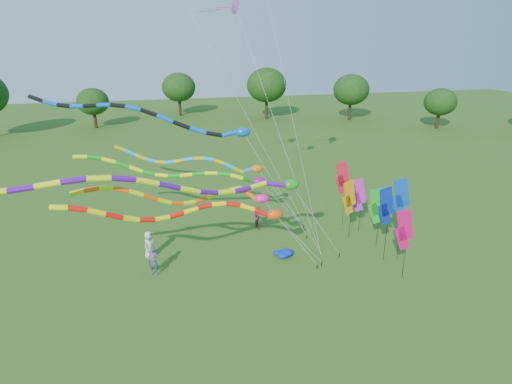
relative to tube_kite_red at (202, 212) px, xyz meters
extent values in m
plane|color=#295115|center=(5.03, -2.41, -4.56)|extent=(160.00, 160.00, 0.00)
cylinder|color=#382314|center=(42.57, 39.08, -3.44)|extent=(0.50, 0.50, 2.25)
ellipsoid|color=#15380F|center=(42.57, 39.08, -0.50)|extent=(4.74, 4.74, 4.03)
cylinder|color=#382314|center=(31.26, 48.78, -3.29)|extent=(0.50, 0.50, 2.53)
ellipsoid|color=#15380F|center=(31.26, 48.78, 0.02)|extent=(5.35, 5.35, 4.55)
cylinder|color=#382314|center=(16.97, 53.10, -3.22)|extent=(0.50, 0.50, 2.67)
ellipsoid|color=#15380F|center=(16.97, 53.10, 0.26)|extent=(5.64, 5.64, 4.79)
cylinder|color=#382314|center=(2.25, 53.12, -3.47)|extent=(0.50, 0.50, 2.17)
ellipsoid|color=#15380F|center=(2.25, 53.12, -0.64)|extent=(4.58, 4.58, 3.90)
cylinder|color=#382314|center=(-12.49, 51.97, -2.81)|extent=(0.50, 0.50, 3.51)
ellipsoid|color=#15380F|center=(-12.49, 51.97, 1.77)|extent=(7.40, 7.40, 6.29)
cylinder|color=black|center=(7.22, 0.71, -4.41)|extent=(0.05, 0.05, 0.30)
cylinder|color=silver|center=(5.65, 0.54, -2.47)|extent=(0.02, 0.02, 4.80)
ellipsoid|color=#F1490C|center=(4.08, 0.38, -0.66)|extent=(0.95, 0.61, 0.61)
cylinder|color=#FE150E|center=(3.33, 0.40, -0.47)|extent=(0.28, 0.28, 0.89)
cylinder|color=#F9F60C|center=(2.54, 0.50, -0.14)|extent=(0.28, 0.28, 0.85)
cylinder|color=#FE150E|center=(1.76, 0.56, 0.09)|extent=(0.28, 0.28, 0.80)
cylinder|color=#F9F60C|center=(0.98, 0.57, 0.17)|extent=(0.28, 0.28, 0.78)
cylinder|color=#FE150E|center=(0.20, 0.52, 0.13)|extent=(0.28, 0.28, 0.78)
cylinder|color=#F9F60C|center=(-0.56, 0.39, 0.01)|extent=(0.28, 0.28, 0.79)
cylinder|color=#FE150E|center=(-1.33, 0.21, -0.10)|extent=(0.28, 0.28, 0.79)
cylinder|color=#F9F60C|center=(-2.08, -0.03, -0.12)|extent=(0.28, 0.28, 0.80)
cylinder|color=#FE150E|center=(-2.83, -0.30, -0.01)|extent=(0.28, 0.28, 0.82)
cylinder|color=#F9F60C|center=(-3.58, -0.57, 0.23)|extent=(0.28, 0.28, 0.86)
cylinder|color=#FE150E|center=(-4.34, -0.82, 0.57)|extent=(0.28, 0.28, 0.87)
cylinder|color=#F9F60C|center=(-5.09, -1.04, 0.93)|extent=(0.28, 0.28, 0.86)
cylinder|color=#FE150E|center=(-5.86, -1.19, 1.23)|extent=(0.28, 0.28, 0.82)
cylinder|color=#F9F60C|center=(-6.63, -1.28, 1.40)|extent=(0.28, 0.28, 0.78)
cylinder|color=black|center=(6.83, 0.42, -4.41)|extent=(0.05, 0.05, 0.30)
cylinder|color=silver|center=(5.06, 0.28, -1.92)|extent=(0.02, 0.02, 5.91)
ellipsoid|color=#F81B80|center=(3.29, 0.15, 0.44)|extent=(0.82, 0.53, 0.53)
cylinder|color=#F4580C|center=(2.59, 0.36, 0.71)|extent=(0.24, 0.24, 1.00)
cylinder|color=#D8EE0C|center=(1.92, 0.58, 0.96)|extent=(0.24, 0.24, 0.65)
cylinder|color=#F4580C|center=(1.27, 0.52, 0.88)|extent=(0.24, 0.24, 0.67)
cylinder|color=#D8EE0C|center=(0.63, 0.39, 0.74)|extent=(0.24, 0.24, 0.68)
cylinder|color=#F4580C|center=(-0.01, 0.21, 0.63)|extent=(0.24, 0.24, 0.68)
cylinder|color=#D8EE0C|center=(-0.65, -0.01, 0.61)|extent=(0.24, 0.24, 0.68)
cylinder|color=#F4580C|center=(-1.28, -0.26, 0.74)|extent=(0.24, 0.24, 0.71)
cylinder|color=#D8EE0C|center=(-1.92, -0.49, 1.00)|extent=(0.24, 0.24, 0.74)
cylinder|color=#F4580C|center=(-2.56, -0.70, 1.33)|extent=(0.24, 0.24, 0.76)
cylinder|color=#D8EE0C|center=(-3.20, -0.85, 1.67)|extent=(0.24, 0.24, 0.73)
cylinder|color=#F4580C|center=(-3.85, -0.95, 1.93)|extent=(0.24, 0.24, 0.68)
cylinder|color=#D8EE0C|center=(-4.50, -0.97, 2.06)|extent=(0.24, 0.24, 0.66)
cylinder|color=#F4580C|center=(-5.16, -0.93, 2.05)|extent=(0.24, 0.24, 0.67)
cylinder|color=#D8EE0C|center=(-5.82, -0.83, 1.93)|extent=(0.24, 0.24, 0.69)
cylinder|color=black|center=(8.72, 1.46, -4.41)|extent=(0.05, 0.05, 0.30)
cylinder|color=silver|center=(6.90, 1.04, -1.66)|extent=(0.02, 0.02, 6.43)
ellipsoid|color=#238B19|center=(5.09, 0.61, 0.96)|extent=(0.95, 0.61, 0.61)
cylinder|color=#530D99|center=(4.20, 0.63, 1.04)|extent=(0.28, 0.28, 1.13)
cylinder|color=#EEFF0D|center=(3.16, 0.56, 1.08)|extent=(0.28, 0.28, 1.03)
cylinder|color=#530D99|center=(2.20, 0.17, 1.05)|extent=(0.28, 0.28, 1.04)
cylinder|color=#EEFF0D|center=(1.25, -0.25, 1.13)|extent=(0.28, 0.28, 1.05)
cylinder|color=#530D99|center=(0.30, -0.67, 1.35)|extent=(0.28, 0.28, 1.08)
cylinder|color=#EEFF0D|center=(-0.65, -1.07, 1.70)|extent=(0.28, 0.28, 1.11)
cylinder|color=#530D99|center=(-1.62, -1.44, 2.10)|extent=(0.28, 0.28, 1.11)
cylinder|color=#EEFF0D|center=(-2.60, -1.74, 2.49)|extent=(0.28, 0.28, 1.08)
cylinder|color=#530D99|center=(-3.59, -1.98, 2.78)|extent=(0.28, 0.28, 1.05)
cylinder|color=#EEFF0D|center=(-4.60, -2.16, 2.94)|extent=(0.28, 0.28, 1.03)
cylinder|color=#530D99|center=(-5.62, -2.28, 2.96)|extent=(0.28, 0.28, 1.03)
cylinder|color=#EEFF0D|center=(-6.65, -2.35, 2.88)|extent=(0.28, 0.28, 1.04)
cylinder|color=#530D99|center=(-7.69, -2.40, 2.78)|extent=(0.28, 0.28, 1.04)
cylinder|color=black|center=(7.60, 4.51, -4.41)|extent=(0.05, 0.05, 0.30)
cylinder|color=silver|center=(5.51, 5.22, -0.69)|extent=(0.02, 0.02, 8.42)
ellipsoid|color=blue|center=(3.43, 5.94, 2.89)|extent=(0.99, 0.64, 0.64)
cylinder|color=blue|center=(2.62, 6.24, 2.76)|extent=(0.29, 0.29, 1.06)
cylinder|color=black|center=(1.63, 6.50, 2.72)|extent=(0.29, 0.29, 1.06)
cylinder|color=blue|center=(0.60, 6.66, 2.98)|extent=(0.29, 0.29, 1.09)
cylinder|color=black|center=(-0.42, 6.85, 3.35)|extent=(0.29, 0.29, 1.11)
cylinder|color=blue|center=(-1.42, 7.08, 3.76)|extent=(0.29, 0.29, 1.11)
cylinder|color=black|center=(-2.40, 7.37, 4.14)|extent=(0.29, 0.29, 1.08)
cylinder|color=blue|center=(-3.36, 7.73, 4.41)|extent=(0.29, 0.29, 1.05)
cylinder|color=black|center=(-4.30, 8.15, 4.54)|extent=(0.29, 0.29, 1.03)
cylinder|color=blue|center=(-5.22, 8.62, 4.53)|extent=(0.29, 0.29, 1.04)
cylinder|color=black|center=(-6.13, 9.13, 4.45)|extent=(0.29, 0.29, 1.05)
cylinder|color=blue|center=(-7.04, 9.65, 4.37)|extent=(0.29, 0.29, 1.04)
cylinder|color=black|center=(-7.95, 10.15, 4.36)|extent=(0.29, 0.29, 1.04)
cylinder|color=blue|center=(-8.87, 10.62, 4.49)|extent=(0.29, 0.29, 1.05)
cylinder|color=black|center=(-9.81, 11.04, 4.75)|extent=(0.29, 0.29, 1.08)
cylinder|color=black|center=(7.95, 6.24, -4.41)|extent=(0.05, 0.05, 0.30)
cylinder|color=silver|center=(6.24, 6.43, -2.07)|extent=(0.02, 0.02, 5.60)
ellipsoid|color=orange|center=(4.53, 6.62, 0.13)|extent=(0.86, 0.55, 0.55)
cylinder|color=#0EA5F2|center=(3.83, 6.50, 0.08)|extent=(0.25, 0.25, 0.77)
cylinder|color=#DAA70B|center=(3.16, 6.32, 0.21)|extent=(0.25, 0.25, 0.75)
cylinder|color=#0EA5F2|center=(2.50, 6.32, 0.57)|extent=(0.25, 0.25, 0.74)
cylinder|color=#DAA70B|center=(1.85, 6.39, 0.87)|extent=(0.25, 0.25, 0.70)
cylinder|color=#0EA5F2|center=(1.21, 6.52, 1.06)|extent=(0.25, 0.25, 0.67)
cylinder|color=#DAA70B|center=(0.58, 6.71, 1.10)|extent=(0.25, 0.25, 0.67)
cylinder|color=#0EA5F2|center=(-0.05, 6.95, 1.01)|extent=(0.25, 0.25, 0.69)
cylinder|color=#DAA70B|center=(-0.68, 7.21, 0.87)|extent=(0.25, 0.25, 0.70)
cylinder|color=#0EA5F2|center=(-1.30, 7.48, 0.74)|extent=(0.25, 0.25, 0.68)
cylinder|color=#DAA70B|center=(-1.93, 7.71, 0.72)|extent=(0.25, 0.25, 0.67)
cylinder|color=#0EA5F2|center=(-2.57, 7.90, 0.82)|extent=(0.25, 0.25, 0.68)
cylinder|color=#DAA70B|center=(-3.21, 8.03, 1.06)|extent=(0.25, 0.25, 0.72)
cylinder|color=#0EA5F2|center=(-3.86, 8.10, 1.39)|extent=(0.25, 0.25, 0.74)
cylinder|color=#DAA70B|center=(-4.51, 8.09, 1.72)|extent=(0.25, 0.25, 0.73)
cylinder|color=black|center=(7.80, 6.59, -4.41)|extent=(0.05, 0.05, 0.30)
cylinder|color=silver|center=(6.27, 6.73, -2.59)|extent=(0.02, 0.02, 4.57)
ellipsoid|color=#910D96|center=(4.74, 6.88, -0.90)|extent=(0.98, 0.63, 0.63)
cylinder|color=#15A316|center=(3.94, 6.68, -0.67)|extent=(0.28, 0.28, 1.11)
cylinder|color=#ECFF0D|center=(3.07, 6.52, -0.30)|extent=(0.28, 0.28, 0.89)
cylinder|color=#15A316|center=(2.23, 6.70, -0.12)|extent=(0.28, 0.28, 0.87)
cylinder|color=#ECFF0D|center=(1.39, 6.92, -0.07)|extent=(0.28, 0.28, 0.87)
cylinder|color=#15A316|center=(0.56, 7.19, -0.14)|extent=(0.28, 0.28, 0.88)
cylinder|color=#ECFF0D|center=(-0.27, 7.46, -0.25)|extent=(0.28, 0.28, 0.88)
cylinder|color=#15A316|center=(-1.10, 7.72, -0.32)|extent=(0.28, 0.28, 0.87)
cylinder|color=#ECFF0D|center=(-1.94, 7.94, -0.29)|extent=(0.28, 0.28, 0.87)
cylinder|color=#15A316|center=(-2.78, 8.11, -0.11)|extent=(0.28, 0.28, 0.89)
cylinder|color=#ECFF0D|center=(-3.62, 8.22, 0.18)|extent=(0.28, 0.28, 0.92)
cylinder|color=#15A316|center=(-4.47, 8.25, 0.55)|extent=(0.28, 0.28, 0.94)
cylinder|color=#ECFF0D|center=(-5.33, 8.23, 0.91)|extent=(0.28, 0.28, 0.92)
cylinder|color=#15A316|center=(-6.20, 8.15, 1.18)|extent=(0.28, 0.28, 0.90)
cylinder|color=#ECFF0D|center=(-7.06, 8.05, 1.32)|extent=(0.28, 0.28, 0.88)
cylinder|color=black|center=(7.53, 1.59, -4.41)|extent=(0.04, 0.04, 0.30)
cylinder|color=silver|center=(5.33, 2.72, 5.88)|extent=(0.01, 0.01, 20.87)
cylinder|color=black|center=(7.53, 1.59, -4.41)|extent=(0.04, 0.04, 0.30)
cylinder|color=silver|center=(1.56, 1.52, 6.98)|extent=(0.01, 0.01, 25.46)
cylinder|color=black|center=(7.53, 1.59, -4.41)|extent=(0.04, 0.04, 0.30)
cylinder|color=silver|center=(5.43, 4.63, 3.16)|extent=(0.01, 0.01, 16.58)
cone|color=purple|center=(3.32, 7.68, 10.57)|extent=(1.26, 1.32, 1.22)
cube|color=purple|center=(2.62, 7.68, 10.42)|extent=(0.90, 0.12, 0.04)
cube|color=purple|center=(2.07, 7.68, 10.30)|extent=(0.90, 0.12, 0.04)
cube|color=purple|center=(1.52, 7.68, 10.18)|extent=(0.90, 0.12, 0.04)
cylinder|color=black|center=(12.18, 0.38, -2.00)|extent=(0.02, 0.02, 5.11)
cube|color=#0C3EB1|center=(11.96, 0.42, -0.05)|extent=(1.16, 0.26, 1.93)
cube|color=#0C3EB1|center=(11.88, 0.43, -0.85)|extent=(1.01, 0.23, 1.51)
cylinder|color=black|center=(11.69, 4.82, -2.73)|extent=(0.02, 0.02, 3.66)
cube|color=#C61AC6|center=(11.48, 4.90, -1.50)|extent=(1.11, 0.50, 1.93)
cube|color=#C61AC6|center=(11.41, 4.93, -2.30)|extent=(0.96, 0.44, 1.51)
cylinder|color=black|center=(11.86, 2.51, -2.70)|extent=(0.02, 0.02, 3.72)
cube|color=green|center=(11.65, 2.57, -1.44)|extent=(1.13, 0.40, 1.93)
cube|color=green|center=(11.57, 2.60, -2.24)|extent=(0.99, 0.35, 1.51)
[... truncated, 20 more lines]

